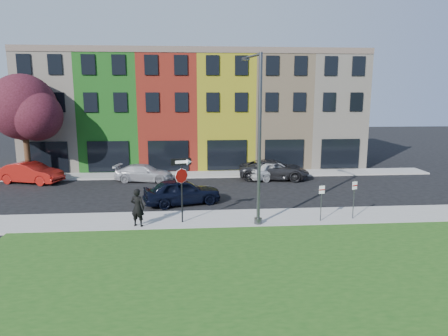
{
  "coord_description": "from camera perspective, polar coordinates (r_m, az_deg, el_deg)",
  "views": [
    {
      "loc": [
        -2.97,
        -17.63,
        6.8
      ],
      "look_at": [
        -1.23,
        4.0,
        2.68
      ],
      "focal_mm": 32.0,
      "sensor_mm": 36.0,
      "label": 1
    }
  ],
  "objects": [
    {
      "name": "man",
      "position": [
        20.65,
        -12.25,
        -5.53
      ],
      "size": [
        0.99,
        0.89,
        1.95
      ],
      "primitive_type": "imported",
      "rotation": [
        0.0,
        0.0,
        2.83
      ],
      "color": "black",
      "rests_on": "sidewalk_near"
    },
    {
      "name": "parked_car_red",
      "position": [
        33.65,
        -25.92,
        -0.61
      ],
      "size": [
        4.43,
        5.8,
        1.6
      ],
      "primitive_type": "imported",
      "rotation": [
        0.0,
        0.0,
        1.27
      ],
      "color": "maroon",
      "rests_on": "ground"
    },
    {
      "name": "parking_sign_b",
      "position": [
        22.39,
        18.09,
        -3.62
      ],
      "size": [
        0.31,
        0.15,
        2.12
      ],
      "rotation": [
        0.0,
        0.0,
        0.37
      ],
      "color": "#434548",
      "rests_on": "sidewalk_near"
    },
    {
      "name": "parked_car_silver",
      "position": [
        31.52,
        -11.32,
        -0.7
      ],
      "size": [
        3.27,
        5.09,
        1.31
      ],
      "primitive_type": "imported",
      "rotation": [
        0.0,
        0.0,
        1.41
      ],
      "color": "#A4A4A9",
      "rests_on": "ground"
    },
    {
      "name": "street_lamp",
      "position": [
        20.14,
        4.87,
        3.99
      ],
      "size": [
        0.84,
        2.55,
        8.57
      ],
      "rotation": [
        0.0,
        0.0,
        0.22
      ],
      "color": "#434548",
      "rests_on": "sidewalk_near"
    },
    {
      "name": "stop_sign",
      "position": [
        20.56,
        -6.09,
        -1.35
      ],
      "size": [
        1.03,
        0.29,
        3.37
      ],
      "rotation": [
        0.0,
        0.0,
        0.24
      ],
      "color": "black",
      "rests_on": "sidewalk_near"
    },
    {
      "name": "parked_car_dark",
      "position": [
        31.89,
        7.13,
        -0.24
      ],
      "size": [
        4.25,
        6.29,
        1.53
      ],
      "primitive_type": "imported",
      "rotation": [
        0.0,
        0.0,
        1.41
      ],
      "color": "black",
      "rests_on": "ground"
    },
    {
      "name": "tree_purple",
      "position": [
        34.54,
        -26.59,
        7.57
      ],
      "size": [
        6.03,
        5.27,
        8.08
      ],
      "color": "black",
      "rests_on": "sidewalk_far"
    },
    {
      "name": "parking_sign_a",
      "position": [
        21.53,
        13.75,
        -4.18
      ],
      "size": [
        0.32,
        0.11,
        1.97
      ],
      "rotation": [
        0.0,
        0.0,
        0.2
      ],
      "color": "#434548",
      "rests_on": "sidewalk_near"
    },
    {
      "name": "rowhouse_block",
      "position": [
        38.86,
        -3.94,
        8.06
      ],
      "size": [
        30.0,
        10.12,
        10.0
      ],
      "color": "#BEB19D",
      "rests_on": "ground"
    },
    {
      "name": "sidewalk_far",
      "position": [
        33.32,
        -4.56,
        -0.95
      ],
      "size": [
        40.0,
        2.4,
        0.12
      ],
      "primitive_type": "cube",
      "color": "gray",
      "rests_on": "ground"
    },
    {
      "name": "ground",
      "position": [
        19.13,
        4.7,
        -10.11
      ],
      "size": [
        120.0,
        120.0,
        0.0
      ],
      "primitive_type": "plane",
      "color": "black",
      "rests_on": "ground"
    },
    {
      "name": "sidewalk_near",
      "position": [
        22.26,
        8.58,
        -6.99
      ],
      "size": [
        40.0,
        3.0,
        0.12
      ],
      "primitive_type": "cube",
      "color": "gray",
      "rests_on": "ground"
    },
    {
      "name": "parked_car_white",
      "position": [
        31.88,
        7.13,
        -0.27
      ],
      "size": [
        4.76,
        5.59,
        1.49
      ],
      "primitive_type": "imported",
      "rotation": [
        0.0,
        0.0,
        1.95
      ],
      "color": "silver",
      "rests_on": "ground"
    },
    {
      "name": "sedan_near",
      "position": [
        24.72,
        -6.01,
        -3.35
      ],
      "size": [
        4.31,
        5.68,
        1.61
      ],
      "primitive_type": "imported",
      "rotation": [
        0.0,
        0.0,
        1.84
      ],
      "color": "black",
      "rests_on": "ground"
    }
  ]
}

